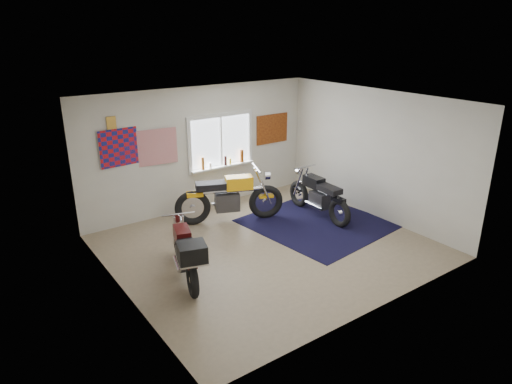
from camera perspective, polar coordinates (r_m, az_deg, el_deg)
ground at (r=8.59m, az=1.59°, el=-6.82°), size 5.50×5.50×0.00m
room_shell at (r=7.98m, az=1.70°, el=3.73°), size 5.50×5.50×5.50m
navy_rug at (r=9.63m, az=7.67°, el=-3.86°), size 2.78×2.87×0.01m
window_assembly at (r=10.30m, az=-4.41°, el=5.90°), size 1.66×0.17×1.26m
oil_bottles at (r=10.38m, az=-3.71°, el=4.08°), size 1.11×0.09×0.30m
flag_display at (r=9.17m, az=-17.64°, el=8.25°), size 1.60×0.10×1.17m
triumph_poster at (r=11.06m, az=2.02°, el=7.90°), size 0.90×0.03×0.70m
yellow_triumph at (r=9.49m, az=-3.36°, el=-0.81°), size 2.17×1.05×1.15m
black_chrome_bike at (r=9.84m, az=7.83°, el=-0.60°), size 0.60×1.95×1.00m
maroon_tourer at (r=7.38m, az=-8.74°, el=-7.61°), size 0.87×1.82×0.94m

